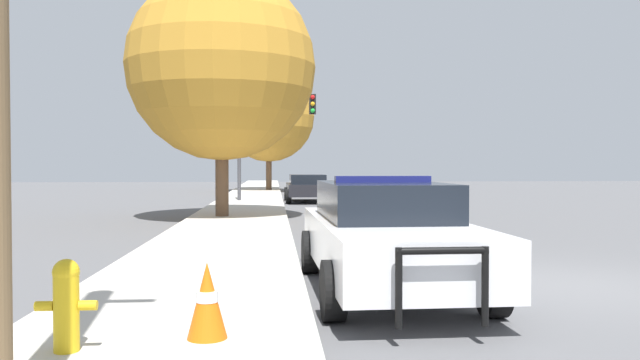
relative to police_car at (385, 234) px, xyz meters
name	(u,v)px	position (x,y,z in m)	size (l,w,h in m)	color
ground_plane	(559,286)	(2.51, 0.15, -0.78)	(110.00, 110.00, 0.00)	#565659
sidewalk_left	(193,286)	(-2.59, 0.15, -0.71)	(3.00, 110.00, 0.13)	#BCB7AD
police_car	(385,234)	(0.00, 0.00, 0.00)	(2.13, 5.11, 1.55)	white
fire_hydrant	(66,302)	(-3.26, -2.96, -0.23)	(0.51, 0.22, 0.78)	gold
traffic_light	(271,123)	(-1.63, 19.66, 2.82)	(3.51, 0.35, 4.91)	#424247
car_background_midblock	(307,187)	(0.03, 20.26, -0.09)	(2.05, 4.27, 1.27)	black
tree_sidewalk_near	(222,67)	(-3.10, 11.05, 3.95)	(5.79, 5.79, 7.50)	brown
tree_sidewalk_far	(269,116)	(-1.81, 31.31, 4.01)	(5.77, 5.77, 7.55)	brown
traffic_cone	(207,300)	(-2.11, -2.65, -0.30)	(0.37, 0.37, 0.70)	orange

